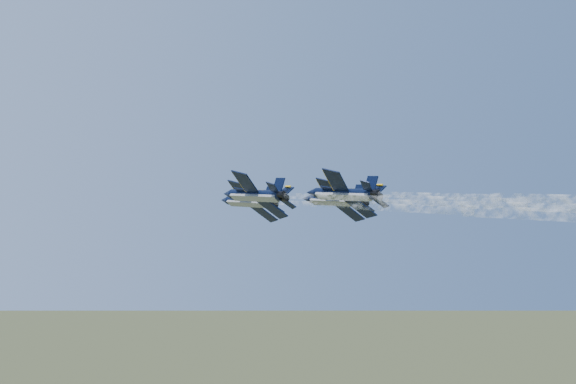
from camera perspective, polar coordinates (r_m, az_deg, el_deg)
jet_lead at (r=121.96m, az=-3.16°, el=-0.75°), size 9.83×15.13×6.57m
jet_left at (r=107.31m, az=-2.66°, el=-0.25°), size 9.83×15.13×6.57m
jet_right at (r=118.33m, az=3.70°, el=-0.64°), size 9.83×15.13×6.57m
jet_slot at (r=104.84m, az=4.37°, el=-0.14°), size 9.83×15.13×6.57m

